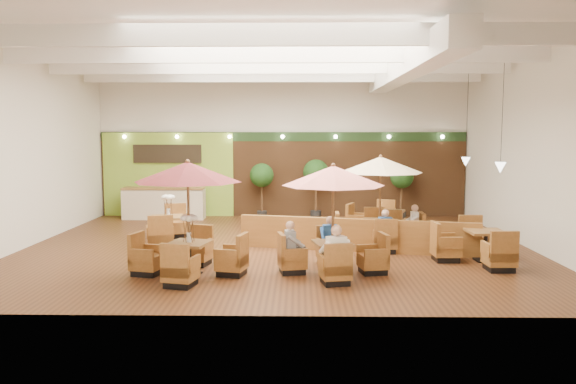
{
  "coord_description": "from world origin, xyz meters",
  "views": [
    {
      "loc": [
        0.59,
        -15.52,
        3.18
      ],
      "look_at": [
        0.3,
        0.5,
        1.5
      ],
      "focal_mm": 35.0,
      "sensor_mm": 36.0,
      "label": 1
    }
  ],
  "objects_px": {
    "topiary_2": "(402,179)",
    "diner_2": "(292,241)",
    "topiary_1": "(316,175)",
    "diner_3": "(385,226)",
    "service_counter": "(164,203)",
    "table_2": "(380,184)",
    "table_4": "(474,247)",
    "diner_0": "(335,248)",
    "table_3": "(169,227)",
    "diner_4": "(413,220)",
    "booth_divider": "(356,235)",
    "table_0": "(188,197)",
    "topiary_0": "(262,177)",
    "table_5": "(379,223)",
    "diner_1": "(330,235)",
    "table_1": "(333,198)"
  },
  "relations": [
    {
      "from": "table_1",
      "to": "table_0",
      "type": "bearing_deg",
      "value": 172.34
    },
    {
      "from": "service_counter",
      "to": "table_1",
      "type": "distance_m",
      "value": 9.98
    },
    {
      "from": "topiary_2",
      "to": "diner_0",
      "type": "xyz_separation_m",
      "value": [
        -3.06,
        -9.17,
        -0.73
      ]
    },
    {
      "from": "table_3",
      "to": "diner_2",
      "type": "xyz_separation_m",
      "value": [
        3.6,
        -3.35,
        0.24
      ]
    },
    {
      "from": "diner_0",
      "to": "diner_4",
      "type": "xyz_separation_m",
      "value": [
        2.47,
        4.13,
        -0.04
      ]
    },
    {
      "from": "booth_divider",
      "to": "table_4",
      "type": "distance_m",
      "value": 3.03
    },
    {
      "from": "table_0",
      "to": "topiary_0",
      "type": "relative_size",
      "value": 1.28
    },
    {
      "from": "table_1",
      "to": "table_4",
      "type": "bearing_deg",
      "value": 8.04
    },
    {
      "from": "topiary_0",
      "to": "diner_2",
      "type": "xyz_separation_m",
      "value": [
        1.23,
        -8.26,
        -0.8
      ]
    },
    {
      "from": "topiary_0",
      "to": "topiary_1",
      "type": "height_order",
      "value": "topiary_1"
    },
    {
      "from": "table_4",
      "to": "diner_0",
      "type": "xyz_separation_m",
      "value": [
        -3.6,
        -2.2,
        0.4
      ]
    },
    {
      "from": "table_4",
      "to": "topiary_0",
      "type": "distance_m",
      "value": 9.11
    },
    {
      "from": "booth_divider",
      "to": "table_0",
      "type": "height_order",
      "value": "table_0"
    },
    {
      "from": "service_counter",
      "to": "topiary_1",
      "type": "xyz_separation_m",
      "value": [
        5.65,
        0.2,
        1.07
      ]
    },
    {
      "from": "table_1",
      "to": "diner_1",
      "type": "bearing_deg",
      "value": 78.45
    },
    {
      "from": "table_1",
      "to": "table_5",
      "type": "distance_m",
      "value": 5.46
    },
    {
      "from": "topiary_2",
      "to": "table_1",
      "type": "bearing_deg",
      "value": -110.36
    },
    {
      "from": "table_2",
      "to": "diner_0",
      "type": "relative_size",
      "value": 3.17
    },
    {
      "from": "topiary_2",
      "to": "diner_3",
      "type": "bearing_deg",
      "value": -104.41
    },
    {
      "from": "table_0",
      "to": "table_5",
      "type": "relative_size",
      "value": 0.96
    },
    {
      "from": "booth_divider",
      "to": "topiary_0",
      "type": "relative_size",
      "value": 3.12
    },
    {
      "from": "service_counter",
      "to": "diner_3",
      "type": "bearing_deg",
      "value": -38.4
    },
    {
      "from": "diner_4",
      "to": "table_4",
      "type": "bearing_deg",
      "value": -145.08
    },
    {
      "from": "topiary_0",
      "to": "diner_1",
      "type": "relative_size",
      "value": 2.91
    },
    {
      "from": "service_counter",
      "to": "topiary_1",
      "type": "distance_m",
      "value": 5.76
    },
    {
      "from": "topiary_0",
      "to": "diner_2",
      "type": "relative_size",
      "value": 2.79
    },
    {
      "from": "table_2",
      "to": "table_4",
      "type": "xyz_separation_m",
      "value": [
        2.07,
        -1.93,
        -1.4
      ]
    },
    {
      "from": "service_counter",
      "to": "diner_4",
      "type": "xyz_separation_m",
      "value": [
        8.25,
        -4.85,
        0.14
      ]
    },
    {
      "from": "topiary_1",
      "to": "diner_0",
      "type": "height_order",
      "value": "topiary_1"
    },
    {
      "from": "table_3",
      "to": "table_5",
      "type": "bearing_deg",
      "value": -2.76
    },
    {
      "from": "table_3",
      "to": "diner_0",
      "type": "distance_m",
      "value": 6.23
    },
    {
      "from": "service_counter",
      "to": "topiary_2",
      "type": "height_order",
      "value": "topiary_2"
    },
    {
      "from": "booth_divider",
      "to": "topiary_0",
      "type": "distance_m",
      "value": 6.66
    },
    {
      "from": "service_counter",
      "to": "booth_divider",
      "type": "relative_size",
      "value": 0.47
    },
    {
      "from": "table_5",
      "to": "diner_3",
      "type": "distance_m",
      "value": 2.74
    },
    {
      "from": "topiary_2",
      "to": "topiary_1",
      "type": "bearing_deg",
      "value": 180.0
    },
    {
      "from": "table_0",
      "to": "table_5",
      "type": "height_order",
      "value": "table_0"
    },
    {
      "from": "topiary_1",
      "to": "diner_2",
      "type": "distance_m",
      "value": 8.35
    },
    {
      "from": "diner_3",
      "to": "service_counter",
      "type": "bearing_deg",
      "value": 137.43
    },
    {
      "from": "topiary_1",
      "to": "diner_2",
      "type": "height_order",
      "value": "topiary_1"
    },
    {
      "from": "table_2",
      "to": "table_5",
      "type": "relative_size",
      "value": 0.94
    },
    {
      "from": "service_counter",
      "to": "table_3",
      "type": "bearing_deg",
      "value": -75.06
    },
    {
      "from": "table_4",
      "to": "diner_0",
      "type": "bearing_deg",
      "value": -150.36
    },
    {
      "from": "table_4",
      "to": "diner_1",
      "type": "relative_size",
      "value": 3.69
    },
    {
      "from": "topiary_2",
      "to": "diner_4",
      "type": "distance_m",
      "value": 5.14
    },
    {
      "from": "table_0",
      "to": "topiary_1",
      "type": "relative_size",
      "value": 1.2
    },
    {
      "from": "diner_0",
      "to": "table_4",
      "type": "bearing_deg",
      "value": 10.79
    },
    {
      "from": "table_4",
      "to": "diner_2",
      "type": "relative_size",
      "value": 3.53
    },
    {
      "from": "table_4",
      "to": "diner_3",
      "type": "relative_size",
      "value": 3.7
    },
    {
      "from": "topiary_2",
      "to": "diner_2",
      "type": "relative_size",
      "value": 2.7
    }
  ]
}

